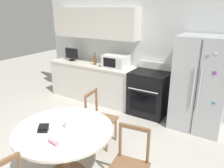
{
  "coord_description": "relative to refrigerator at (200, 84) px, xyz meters",
  "views": [
    {
      "loc": [
        1.99,
        -1.81,
        2.17
      ],
      "look_at": [
        0.16,
        1.15,
        0.95
      ],
      "focal_mm": 35.0,
      "sensor_mm": 36.0,
      "label": 1
    }
  ],
  "objects": [
    {
      "name": "candle_glass",
      "position": [
        -1.16,
        -2.24,
        -0.09
      ],
      "size": [
        0.09,
        0.09,
        0.09
      ],
      "color": "silver",
      "rests_on": "dining_table"
    },
    {
      "name": "back_wall",
      "position": [
        -1.69,
        0.38,
        0.58
      ],
      "size": [
        5.2,
        0.44,
        2.6
      ],
      "color": "silver",
      "rests_on": "ground_plane"
    },
    {
      "name": "dining_chair_far",
      "position": [
        -1.24,
        -1.42,
        -0.43
      ],
      "size": [
        0.47,
        0.47,
        0.9
      ],
      "rotation": [
        0.0,
        0.0,
        4.83
      ],
      "color": "brown",
      "rests_on": "ground_plane"
    },
    {
      "name": "microwave",
      "position": [
        -1.84,
        0.08,
        0.18
      ],
      "size": [
        0.54,
        0.4,
        0.28
      ],
      "color": "white",
      "rests_on": "kitchen_counter"
    },
    {
      "name": "kitchen_counter",
      "position": [
        -2.5,
        0.08,
        -0.41
      ],
      "size": [
        2.22,
        0.64,
        0.9
      ],
      "color": "silver",
      "rests_on": "ground_plane"
    },
    {
      "name": "wallet",
      "position": [
        -1.36,
        -2.46,
        -0.11
      ],
      "size": [
        0.17,
        0.17,
        0.07
      ],
      "color": "black",
      "rests_on": "dining_table"
    },
    {
      "name": "ground_plane",
      "position": [
        -1.39,
        -2.21,
        -0.86
      ],
      "size": [
        14.0,
        14.0,
        0.0
      ],
      "primitive_type": "plane",
      "color": "#B2ADA3"
    },
    {
      "name": "dining_chair_right",
      "position": [
        -0.31,
        -2.19,
        -0.43
      ],
      "size": [
        0.47,
        0.47,
        0.9
      ],
      "rotation": [
        0.0,
        0.0,
        3.28
      ],
      "color": "brown",
      "rests_on": "ground_plane"
    },
    {
      "name": "countertop_tv",
      "position": [
        -3.13,
        0.07,
        0.2
      ],
      "size": [
        0.36,
        0.16,
        0.31
      ],
      "color": "black",
      "rests_on": "kitchen_counter"
    },
    {
      "name": "counter_bottle",
      "position": [
        -2.37,
        0.02,
        0.15
      ],
      "size": [
        0.07,
        0.07,
        0.29
      ],
      "color": "brown",
      "rests_on": "kitchen_counter"
    },
    {
      "name": "oven_range",
      "position": [
        -0.99,
        0.05,
        -0.4
      ],
      "size": [
        0.77,
        0.68,
        1.08
      ],
      "color": "black",
      "rests_on": "ground_plane"
    },
    {
      "name": "refrigerator",
      "position": [
        0.0,
        0.0,
        0.0
      ],
      "size": [
        0.9,
        0.76,
        1.73
      ],
      "color": "#B2B5BA",
      "rests_on": "ground_plane"
    },
    {
      "name": "dining_table",
      "position": [
        -1.18,
        -2.3,
        -0.27
      ],
      "size": [
        1.25,
        1.25,
        0.73
      ],
      "color": "beige",
      "rests_on": "ground_plane"
    },
    {
      "name": "folded_napkin",
      "position": [
        -1.05,
        -2.59,
        -0.11
      ],
      "size": [
        0.15,
        0.07,
        0.05
      ],
      "color": "pink",
      "rests_on": "dining_table"
    }
  ]
}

